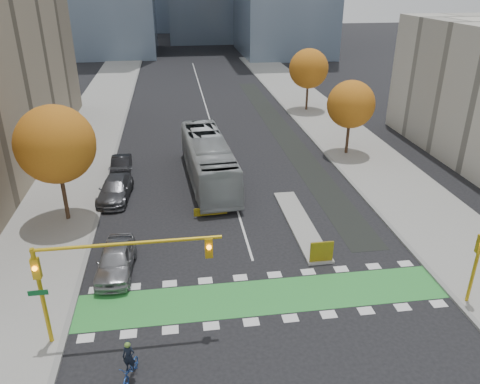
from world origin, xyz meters
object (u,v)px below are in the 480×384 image
object	(u,v)px
bus	(208,160)
parked_car_b	(121,166)
tree_west	(56,144)
tree_east_near	(351,104)
parked_car_a	(116,260)
tree_east_far	(309,69)
traffic_signal_west	(98,267)
traffic_signal_east	(477,259)
hazard_board	(322,252)
cyclist	(130,366)
parked_car_c	(115,189)

from	to	relation	value
bus	parked_car_b	size ratio (longest dim) A/B	3.03
tree_west	parked_car_b	distance (m)	9.94
tree_east_near	parked_car_b	distance (m)	21.49
parked_car_a	tree_east_far	bearing A→B (deg)	60.91
bus	tree_east_far	bearing A→B (deg)	51.83
tree_west	traffic_signal_west	distance (m)	13.25
tree_east_near	traffic_signal_east	size ratio (longest dim) A/B	1.73
hazard_board	tree_east_near	distance (m)	19.93
tree_east_far	tree_west	bearing A→B (deg)	-133.30
tree_east_near	bus	xyz separation A→B (m)	(-13.62, -4.55, -3.00)
parked_car_a	bus	bearing A→B (deg)	65.60
traffic_signal_east	cyclist	bearing A→B (deg)	-171.24
traffic_signal_east	tree_east_far	bearing A→B (deg)	87.03
traffic_signal_west	cyclist	distance (m)	4.47
hazard_board	bus	xyz separation A→B (m)	(-5.62, 13.25, 1.06)
tree_east_near	parked_car_a	bearing A→B (deg)	-139.66
tree_east_far	hazard_board	bearing A→B (deg)	-104.12
parked_car_b	hazard_board	bearing A→B (deg)	-50.76
traffic_signal_west	parked_car_c	xyz separation A→B (m)	(-1.07, 15.63, -3.24)
traffic_signal_west	parked_car_b	world-z (taller)	traffic_signal_west
bus	parked_car_a	size ratio (longest dim) A/B	2.70
tree_east_far	tree_east_near	bearing A→B (deg)	-91.79
parked_car_a	parked_car_c	world-z (taller)	parked_car_a
tree_east_far	traffic_signal_west	size ratio (longest dim) A/B	0.90
tree_east_far	parked_car_a	size ratio (longest dim) A/B	1.54
bus	cyclist	bearing A→B (deg)	-107.45
traffic_signal_east	parked_car_c	world-z (taller)	traffic_signal_east
tree_east_near	traffic_signal_east	world-z (taller)	tree_east_near
bus	parked_car_c	distance (m)	7.81
tree_east_far	bus	world-z (taller)	tree_east_far
hazard_board	bus	size ratio (longest dim) A/B	0.10
tree_west	cyclist	xyz separation A→B (m)	(5.33, -15.16, -4.96)
tree_west	parked_car_a	xyz separation A→B (m)	(3.99, -7.00, -4.77)
traffic_signal_west	parked_car_b	distance (m)	20.92
hazard_board	tree_west	distance (m)	18.44
hazard_board	parked_car_c	xyz separation A→B (m)	(-13.00, 10.92, -0.01)
cyclist	parked_car_c	xyz separation A→B (m)	(-2.33, 18.27, 0.14)
parked_car_a	parked_car_b	size ratio (longest dim) A/B	1.12
parked_car_a	parked_car_b	distance (m)	15.15
parked_car_c	traffic_signal_west	bearing A→B (deg)	-81.05
cyclist	parked_car_a	world-z (taller)	cyclist
cyclist	bus	size ratio (longest dim) A/B	0.15
tree_east_far	cyclist	distance (m)	45.63
traffic_signal_west	bus	world-z (taller)	traffic_signal_west
tree_east_near	bus	distance (m)	14.67
tree_west	bus	size ratio (longest dim) A/B	0.61
tree_west	bus	xyz separation A→B (m)	(10.38, 5.45, -3.75)
hazard_board	tree_east_far	xyz separation A→B (m)	(8.50, 33.80, 4.44)
traffic_signal_west	cyclist	bearing A→B (deg)	-64.58
parked_car_b	parked_car_c	distance (m)	5.00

